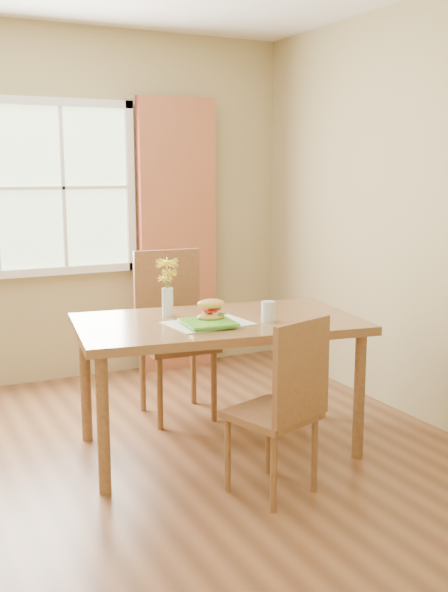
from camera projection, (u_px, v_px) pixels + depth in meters
name	position (u px, v px, depth m)	size (l,w,h in m)	color
room	(103.00, 228.00, 3.51)	(4.24, 3.84, 2.74)	brown
window	(29.00, 188.00, 5.13)	(1.62, 0.06, 1.32)	#BDE4AD
curtain_right	(178.00, 236.00, 5.63)	(0.65, 0.08, 2.20)	maroon
dining_table	(218.00, 333.00, 4.00)	(1.73, 1.14, 0.79)	brown
chair_near	(284.00, 400.00, 3.44)	(0.49, 0.49, 0.93)	brown
chair_far	(172.00, 325.00, 4.65)	(0.48, 0.48, 1.11)	brown
placemat	(208.00, 323.00, 3.87)	(0.45, 0.33, 0.01)	beige
plate	(208.00, 324.00, 3.82)	(0.27, 0.27, 0.01)	#51BD2F
croissant_sandwich	(211.00, 310.00, 3.87)	(0.18, 0.14, 0.12)	#E4BB4D
water_glass	(268.00, 312.00, 3.93)	(0.08, 0.08, 0.12)	silver
flower_vase	(167.00, 281.00, 4.06)	(0.14, 0.14, 0.34)	silver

